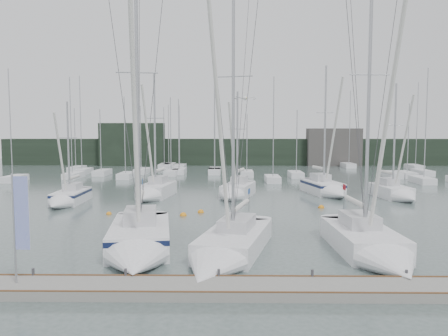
# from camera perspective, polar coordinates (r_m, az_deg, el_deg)

# --- Properties ---
(ground) EXTENTS (160.00, 160.00, 0.00)m
(ground) POSITION_cam_1_polar(r_m,az_deg,el_deg) (23.27, 4.60, -11.61)
(ground) COLOR #475653
(ground) RESTS_ON ground
(dock) EXTENTS (24.00, 2.00, 0.40)m
(dock) POSITION_cam_1_polar(r_m,az_deg,el_deg) (18.47, 5.67, -15.42)
(dock) COLOR slate
(dock) RESTS_ON ground
(far_treeline) EXTENTS (90.00, 4.00, 5.00)m
(far_treeline) POSITION_cam_1_polar(r_m,az_deg,el_deg) (84.37, 1.82, 2.13)
(far_treeline) COLOR black
(far_treeline) RESTS_ON ground
(far_building_left) EXTENTS (12.00, 3.00, 8.00)m
(far_building_left) POSITION_cam_1_polar(r_m,az_deg,el_deg) (84.34, -11.89, 3.04)
(far_building_left) COLOR black
(far_building_left) RESTS_ON ground
(far_building_right) EXTENTS (10.00, 3.00, 7.00)m
(far_building_right) POSITION_cam_1_polar(r_m,az_deg,el_deg) (84.60, 14.14, 2.67)
(far_building_right) COLOR #423F3D
(far_building_right) RESTS_ON ground
(mast_forest) EXTENTS (61.24, 27.88, 14.82)m
(mast_forest) POSITION_cam_1_polar(r_m,az_deg,el_deg) (65.52, 0.93, -0.44)
(mast_forest) COLOR silver
(mast_forest) RESTS_ON ground
(sailboat_near_left) EXTENTS (4.67, 10.44, 16.43)m
(sailboat_near_left) POSITION_cam_1_polar(r_m,az_deg,el_deg) (23.66, -11.12, -9.73)
(sailboat_near_left) COLOR silver
(sailboat_near_left) RESTS_ON ground
(sailboat_near_center) EXTENTS (5.36, 10.71, 16.06)m
(sailboat_near_center) POSITION_cam_1_polar(r_m,az_deg,el_deg) (22.39, 0.10, -10.86)
(sailboat_near_center) COLOR silver
(sailboat_near_center) RESTS_ON ground
(sailboat_near_right) EXTENTS (3.34, 10.04, 16.17)m
(sailboat_near_right) POSITION_cam_1_polar(r_m,az_deg,el_deg) (23.89, 19.13, -9.98)
(sailboat_near_right) COLOR silver
(sailboat_near_right) RESTS_ON ground
(sailboat_mid_a) EXTENTS (2.46, 7.36, 9.93)m
(sailboat_mid_a) POSITION_cam_1_polar(r_m,az_deg,el_deg) (41.42, -19.90, -3.80)
(sailboat_mid_a) COLOR silver
(sailboat_mid_a) RESTS_ON ground
(sailboat_mid_b) EXTENTS (3.66, 8.18, 13.03)m
(sailboat_mid_b) POSITION_cam_1_polar(r_m,az_deg,el_deg) (43.02, -9.36, -3.16)
(sailboat_mid_b) COLOR silver
(sailboat_mid_b) RESTS_ON ground
(sailboat_mid_c) EXTENTS (4.28, 7.65, 11.21)m
(sailboat_mid_c) POSITION_cam_1_polar(r_m,az_deg,el_deg) (42.74, 1.43, -3.17)
(sailboat_mid_c) COLOR silver
(sailboat_mid_c) RESTS_ON ground
(sailboat_mid_d) EXTENTS (4.31, 8.55, 14.13)m
(sailboat_mid_d) POSITION_cam_1_polar(r_m,az_deg,el_deg) (45.83, 13.42, -2.69)
(sailboat_mid_d) COLOR silver
(sailboat_mid_d) RESTS_ON ground
(sailboat_mid_e) EXTENTS (3.18, 7.20, 11.91)m
(sailboat_mid_e) POSITION_cam_1_polar(r_m,az_deg,el_deg) (45.15, 21.72, -3.12)
(sailboat_mid_e) COLOR silver
(sailboat_mid_e) RESTS_ON ground
(buoy_a) EXTENTS (0.54, 0.54, 0.54)m
(buoy_a) POSITION_cam_1_polar(r_m,az_deg,el_deg) (34.27, -5.35, -6.23)
(buoy_a) COLOR orange
(buoy_a) RESTS_ON ground
(buoy_b) EXTENTS (0.51, 0.51, 0.51)m
(buoy_b) POSITION_cam_1_polar(r_m,az_deg,el_deg) (38.46, 12.58, -5.10)
(buoy_b) COLOR orange
(buoy_b) RESTS_ON ground
(buoy_c) EXTENTS (0.43, 0.43, 0.43)m
(buoy_c) POSITION_cam_1_polar(r_m,az_deg,el_deg) (35.87, -14.80, -5.87)
(buoy_c) COLOR orange
(buoy_c) RESTS_ON ground
(dock_banner) EXTENTS (0.68, 0.09, 4.49)m
(dock_banner) POSITION_cam_1_polar(r_m,az_deg,el_deg) (19.57, -25.21, -6.03)
(dock_banner) COLOR #A2A5AA
(dock_banner) RESTS_ON dock
(seagull) EXTENTS (0.97, 0.46, 0.19)m
(seagull) POSITION_cam_1_polar(r_m,az_deg,el_deg) (21.75, 2.79, 9.09)
(seagull) COLOR silver
(seagull) RESTS_ON ground
(buoy_d) EXTENTS (0.52, 0.52, 0.52)m
(buoy_d) POSITION_cam_1_polar(r_m,az_deg,el_deg) (35.46, -3.06, -5.83)
(buoy_d) COLOR orange
(buoy_d) RESTS_ON ground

